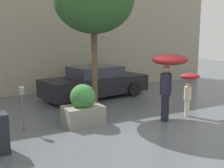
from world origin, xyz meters
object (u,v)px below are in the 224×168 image
(person_child, at_px, (189,84))
(parked_car_near, at_px, (96,83))
(parking_meter, at_px, (22,100))
(planter_box, at_px, (83,107))
(person_adult, at_px, (169,68))

(person_child, height_order, parked_car_near, person_child)
(parked_car_near, distance_m, parking_meter, 4.64)
(parking_meter, bearing_deg, planter_box, -7.30)
(person_child, bearing_deg, parking_meter, 149.80)
(person_adult, xyz_separation_m, parking_meter, (-4.06, 1.09, -0.74))
(person_child, xyz_separation_m, parking_meter, (-4.98, 1.02, -0.17))
(person_adult, bearing_deg, person_child, -8.63)
(parked_car_near, bearing_deg, planter_box, 140.10)
(planter_box, xyz_separation_m, person_adult, (2.41, -0.88, 1.10))
(person_adult, bearing_deg, parked_car_near, 83.78)
(planter_box, xyz_separation_m, person_child, (3.33, -0.80, 0.53))
(person_adult, xyz_separation_m, parked_car_near, (-0.49, 4.04, -1.01))
(person_child, distance_m, parked_car_near, 4.23)
(parking_meter, bearing_deg, person_child, -11.53)
(planter_box, xyz_separation_m, parking_meter, (-1.66, 0.21, 0.36))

